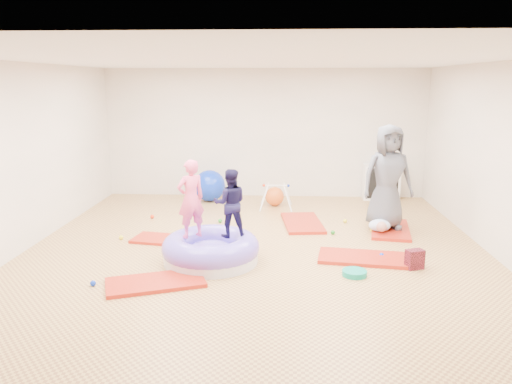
{
  "coord_description": "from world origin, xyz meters",
  "views": [
    {
      "loc": [
        0.38,
        -6.96,
        2.51
      ],
      "look_at": [
        0.0,
        0.3,
        0.9
      ],
      "focal_mm": 35.0,
      "sensor_mm": 36.0,
      "label": 1
    }
  ],
  "objects": [
    {
      "name": "room",
      "position": [
        0.0,
        0.0,
        1.4
      ],
      "size": [
        7.01,
        8.01,
        2.81
      ],
      "color": "tan",
      "rests_on": "ground"
    },
    {
      "name": "gym_mat_front_left",
      "position": [
        -1.2,
        -1.12,
        0.03
      ],
      "size": [
        1.36,
        1.0,
        0.05
      ],
      "primitive_type": "cube",
      "rotation": [
        0.0,
        0.0,
        0.36
      ],
      "color": "red",
      "rests_on": "ground"
    },
    {
      "name": "gym_mat_mid_left",
      "position": [
        -1.46,
        0.64,
        0.02
      ],
      "size": [
        1.16,
        0.72,
        0.05
      ],
      "primitive_type": "cube",
      "rotation": [
        0.0,
        0.0,
        -0.17
      ],
      "color": "red",
      "rests_on": "ground"
    },
    {
      "name": "gym_mat_center_back",
      "position": [
        0.76,
        1.71,
        0.03
      ],
      "size": [
        0.79,
        1.35,
        0.05
      ],
      "primitive_type": "cube",
      "rotation": [
        0.0,
        0.0,
        1.68
      ],
      "color": "red",
      "rests_on": "ground"
    },
    {
      "name": "gym_mat_right",
      "position": [
        1.57,
        -0.08,
        0.03
      ],
      "size": [
        1.34,
        0.8,
        0.05
      ],
      "primitive_type": "cube",
      "rotation": [
        0.0,
        0.0,
        -0.14
      ],
      "color": "red",
      "rests_on": "ground"
    },
    {
      "name": "gym_mat_rear_right",
      "position": [
        2.26,
        1.4,
        0.03
      ],
      "size": [
        0.83,
        1.35,
        0.05
      ],
      "primitive_type": "cube",
      "rotation": [
        0.0,
        0.0,
        1.41
      ],
      "color": "red",
      "rests_on": "ground"
    },
    {
      "name": "inflatable_cushion",
      "position": [
        -0.61,
        -0.27,
        0.17
      ],
      "size": [
        1.39,
        1.39,
        0.44
      ],
      "rotation": [
        0.0,
        0.0,
        0.24
      ],
      "color": "silver",
      "rests_on": "ground"
    },
    {
      "name": "child_pink",
      "position": [
        -0.89,
        -0.22,
        0.96
      ],
      "size": [
        0.49,
        0.45,
        1.11
      ],
      "primitive_type": "imported",
      "rotation": [
        0.0,
        0.0,
        3.76
      ],
      "color": "#FC5481",
      "rests_on": "inflatable_cushion"
    },
    {
      "name": "child_navy",
      "position": [
        -0.34,
        -0.17,
        0.89
      ],
      "size": [
        0.52,
        0.43,
        0.98
      ],
      "primitive_type": "imported",
      "rotation": [
        0.0,
        0.0,
        3.27
      ],
      "color": "black",
      "rests_on": "inflatable_cushion"
    },
    {
      "name": "adult_caregiver",
      "position": [
        2.17,
        1.41,
        0.94
      ],
      "size": [
        0.95,
        0.71,
        1.77
      ],
      "primitive_type": "imported",
      "rotation": [
        0.0,
        0.0,
        0.18
      ],
      "color": "#4C4F5A",
      "rests_on": "gym_mat_rear_right"
    },
    {
      "name": "infant",
      "position": [
        2.03,
        1.14,
        0.16
      ],
      "size": [
        0.36,
        0.37,
        0.21
      ],
      "color": "#B6CEF6",
      "rests_on": "gym_mat_rear_right"
    },
    {
      "name": "ball_pit_balls",
      "position": [
        -0.06,
        0.89,
        0.04
      ],
      "size": [
        4.22,
        3.25,
        0.07
      ],
      "color": "yellow",
      "rests_on": "ground"
    },
    {
      "name": "exercise_ball_blue",
      "position": [
        -1.16,
        3.43,
        0.34
      ],
      "size": [
        0.67,
        0.67,
        0.67
      ],
      "primitive_type": "sphere",
      "color": "#0D2EC3",
      "rests_on": "ground"
    },
    {
      "name": "exercise_ball_orange",
      "position": [
        0.24,
        3.09,
        0.2
      ],
      "size": [
        0.39,
        0.39,
        0.39
      ],
      "primitive_type": "sphere",
      "color": "orange",
      "rests_on": "ground"
    },
    {
      "name": "infant_play_gym",
      "position": [
        0.27,
        2.78,
        0.34
      ],
      "size": [
        0.66,
        0.62,
        0.5
      ],
      "rotation": [
        0.0,
        0.0,
        0.18
      ],
      "color": "white",
      "rests_on": "ground"
    },
    {
      "name": "cube_shelf",
      "position": [
        2.54,
        3.79,
        0.38
      ],
      "size": [
        0.77,
        0.38,
        0.77
      ],
      "color": "white",
      "rests_on": "ground"
    },
    {
      "name": "balance_disc",
      "position": [
        1.36,
        -0.69,
        0.04
      ],
      "size": [
        0.33,
        0.33,
        0.07
      ],
      "primitive_type": "cylinder",
      "color": "#088E78",
      "rests_on": "ground"
    },
    {
      "name": "backpack",
      "position": [
        2.21,
        -0.4,
        0.14
      ],
      "size": [
        0.27,
        0.22,
        0.27
      ],
      "primitive_type": "cube",
      "rotation": [
        0.0,
        0.0,
        0.37
      ],
      "color": "maroon",
      "rests_on": "ground"
    },
    {
      "name": "yellow_toy",
      "position": [
        -1.18,
        -0.9,
        0.02
      ],
      "size": [
        0.22,
        0.22,
        0.03
      ],
      "primitive_type": "cylinder",
      "color": "yellow",
      "rests_on": "ground"
    }
  ]
}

